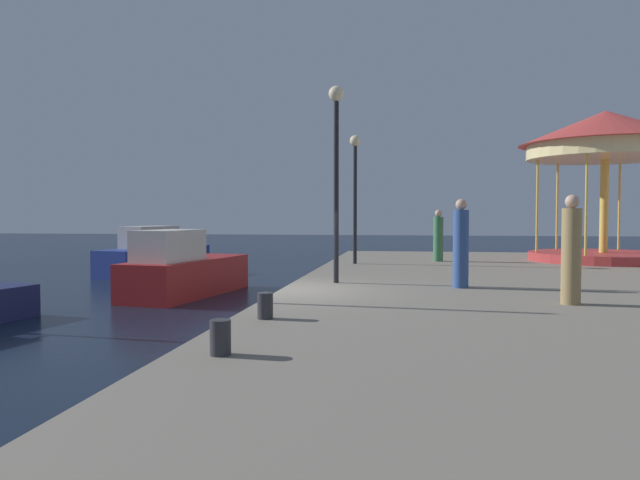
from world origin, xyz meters
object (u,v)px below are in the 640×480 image
Objects in this scene: carousel at (605,150)px; person_far_corner at (438,237)px; lamp_post_near_edge at (336,150)px; bollard_center at (220,337)px; person_by_the_water at (461,246)px; lamp_post_mid_promenade at (355,176)px; person_mid_promenade at (571,253)px; motorboat_blue at (154,256)px; motorboat_red at (184,271)px; bollard_south at (265,306)px.

carousel reaches higher than person_far_corner.
carousel is at bearing 43.96° from lamp_post_near_edge.
person_by_the_water is at bearing 65.13° from bollard_center.
person_far_corner is at bearing 78.16° from bollard_center.
lamp_post_mid_promenade reaches higher than person_far_corner.
person_by_the_water is 2.81m from person_mid_promenade.
lamp_post_near_edge reaches higher than person_by_the_water.
motorboat_blue is 11.54m from person_far_corner.
person_far_corner is (2.66, 7.11, -2.27)m from lamp_post_near_edge.
motorboat_red is 1.12× the size of lamp_post_near_edge.
lamp_post_near_edge is at bearing 84.70° from bollard_south.
bollard_south is (4.42, -7.95, 0.26)m from motorboat_red.
person_far_corner reaches higher than motorboat_red.
person_far_corner is (-5.63, -0.88, -3.00)m from carousel.
lamp_post_near_edge is 2.58× the size of person_far_corner.
lamp_post_mid_promenade is (4.81, 2.70, 2.92)m from motorboat_red.
lamp_post_near_edge is (-8.29, -7.99, -0.73)m from carousel.
motorboat_red is at bearing -158.97° from carousel.
person_far_corner is at bearing 75.58° from bollard_south.
person_mid_promenade is at bearing -31.23° from lamp_post_near_edge.
person_mid_promenade is at bearing 24.42° from bollard_south.
motorboat_red reaches higher than bollard_center.
motorboat_red reaches higher than motorboat_blue.
carousel reaches higher than bollard_south.
person_far_corner reaches higher than bollard_center.
motorboat_blue is at bearing 169.23° from person_far_corner.
lamp_post_near_edge is 1.10× the size of lamp_post_mid_promenade.
carousel reaches higher than lamp_post_mid_promenade.
bollard_south is at bearing -104.42° from person_far_corner.
lamp_post_near_edge reaches higher than motorboat_blue.
motorboat_blue is 17.42m from carousel.
lamp_post_near_edge is at bearing 86.98° from bollard_center.
lamp_post_mid_promenade is (-0.08, 5.62, -0.23)m from lamp_post_near_edge.
lamp_post_near_edge reaches higher than bollard_center.
carousel is at bearing -4.30° from motorboat_blue.
motorboat_blue is 15.10m from person_by_the_water.
lamp_post_near_edge is at bearing 169.13° from person_by_the_water.
person_by_the_water is at bearing -122.74° from carousel.
lamp_post_mid_promenade reaches higher than motorboat_blue.
person_mid_promenade is (5.00, 2.27, 0.72)m from bollard_south.
lamp_post_mid_promenade is at bearing -151.37° from person_far_corner.
lamp_post_mid_promenade reaches higher than person_mid_promenade.
person_far_corner is at bearing 69.53° from lamp_post_near_edge.
bollard_center is at bearing -66.52° from motorboat_red.
motorboat_red is 1.23× the size of lamp_post_mid_promenade.
carousel is 3.23× the size of person_far_corner.
carousel is 11.54m from lamp_post_near_edge.
bollard_south is (-0.07, 2.40, 0.00)m from bollard_center.
bollard_south is at bearing -60.21° from motorboat_blue.
motorboat_red is at bearing 119.09° from bollard_south.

